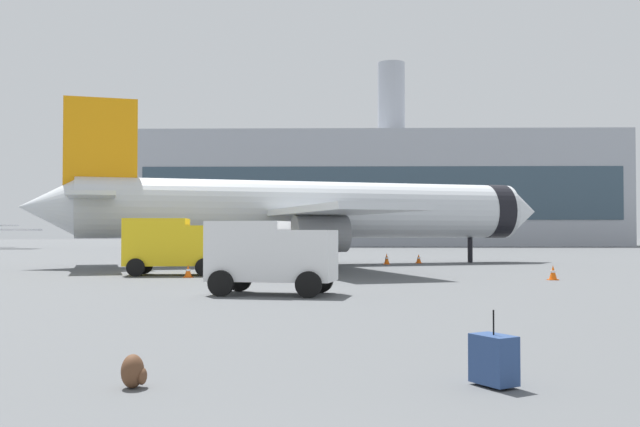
{
  "coord_description": "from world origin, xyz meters",
  "views": [
    {
      "loc": [
        -0.07,
        -4.53,
        2.23
      ],
      "look_at": [
        -0.65,
        25.93,
        3.0
      ],
      "focal_mm": 39.97,
      "sensor_mm": 36.0,
      "label": 1
    }
  ],
  "objects_px": {
    "safety_cone_far": "(419,259)",
    "service_truck": "(172,244)",
    "airplane_at_gate": "(307,210)",
    "safety_cone_mid": "(188,271)",
    "safety_cone_near": "(387,259)",
    "cargo_van": "(270,254)",
    "safety_cone_outer": "(553,273)",
    "traveller_backpack": "(134,372)",
    "rolling_suitcase": "(494,359)"
  },
  "relations": [
    {
      "from": "airplane_at_gate",
      "to": "safety_cone_far",
      "type": "distance_m",
      "value": 8.79
    },
    {
      "from": "airplane_at_gate",
      "to": "safety_cone_near",
      "type": "relative_size",
      "value": 46.81
    },
    {
      "from": "service_truck",
      "to": "safety_cone_near",
      "type": "bearing_deg",
      "value": 45.76
    },
    {
      "from": "service_truck",
      "to": "safety_cone_near",
      "type": "height_order",
      "value": "service_truck"
    },
    {
      "from": "airplane_at_gate",
      "to": "safety_cone_outer",
      "type": "height_order",
      "value": "airplane_at_gate"
    },
    {
      "from": "airplane_at_gate",
      "to": "service_truck",
      "type": "distance_m",
      "value": 13.28
    },
    {
      "from": "cargo_van",
      "to": "safety_cone_mid",
      "type": "height_order",
      "value": "cargo_van"
    },
    {
      "from": "cargo_van",
      "to": "traveller_backpack",
      "type": "bearing_deg",
      "value": -92.3
    },
    {
      "from": "cargo_van",
      "to": "rolling_suitcase",
      "type": "distance_m",
      "value": 15.56
    },
    {
      "from": "cargo_van",
      "to": "safety_cone_outer",
      "type": "distance_m",
      "value": 14.61
    },
    {
      "from": "safety_cone_mid",
      "to": "rolling_suitcase",
      "type": "xyz_separation_m",
      "value": [
        9.35,
        -24.08,
        0.08
      ]
    },
    {
      "from": "safety_cone_near",
      "to": "traveller_backpack",
      "type": "height_order",
      "value": "safety_cone_near"
    },
    {
      "from": "safety_cone_outer",
      "to": "traveller_backpack",
      "type": "relative_size",
      "value": 1.42
    },
    {
      "from": "safety_cone_near",
      "to": "safety_cone_outer",
      "type": "bearing_deg",
      "value": -67.4
    },
    {
      "from": "airplane_at_gate",
      "to": "safety_cone_mid",
      "type": "xyz_separation_m",
      "value": [
        -5.27,
        -13.28,
        -3.35
      ]
    },
    {
      "from": "rolling_suitcase",
      "to": "airplane_at_gate",
      "type": "bearing_deg",
      "value": 96.24
    },
    {
      "from": "cargo_van",
      "to": "traveller_backpack",
      "type": "distance_m",
      "value": 15.1
    },
    {
      "from": "airplane_at_gate",
      "to": "service_truck",
      "type": "bearing_deg",
      "value": -119.66
    },
    {
      "from": "airplane_at_gate",
      "to": "service_truck",
      "type": "relative_size",
      "value": 7.03
    },
    {
      "from": "safety_cone_near",
      "to": "safety_cone_far",
      "type": "height_order",
      "value": "safety_cone_near"
    },
    {
      "from": "airplane_at_gate",
      "to": "safety_cone_far",
      "type": "height_order",
      "value": "airplane_at_gate"
    },
    {
      "from": "safety_cone_near",
      "to": "traveller_backpack",
      "type": "relative_size",
      "value": 1.55
    },
    {
      "from": "safety_cone_far",
      "to": "service_truck",
      "type": "bearing_deg",
      "value": -135.83
    },
    {
      "from": "safety_cone_mid",
      "to": "traveller_backpack",
      "type": "xyz_separation_m",
      "value": [
        4.21,
        -24.28,
        -0.08
      ]
    },
    {
      "from": "safety_cone_outer",
      "to": "rolling_suitcase",
      "type": "distance_m",
      "value": 23.92
    },
    {
      "from": "service_truck",
      "to": "safety_cone_mid",
      "type": "xyz_separation_m",
      "value": [
        1.22,
        -1.88,
        -1.3
      ]
    },
    {
      "from": "cargo_van",
      "to": "safety_cone_near",
      "type": "distance_m",
      "value": 24.07
    },
    {
      "from": "airplane_at_gate",
      "to": "safety_cone_near",
      "type": "distance_m",
      "value": 6.37
    },
    {
      "from": "service_truck",
      "to": "traveller_backpack",
      "type": "height_order",
      "value": "service_truck"
    },
    {
      "from": "safety_cone_near",
      "to": "rolling_suitcase",
      "type": "height_order",
      "value": "rolling_suitcase"
    },
    {
      "from": "safety_cone_mid",
      "to": "safety_cone_far",
      "type": "relative_size",
      "value": 0.97
    },
    {
      "from": "airplane_at_gate",
      "to": "safety_cone_mid",
      "type": "bearing_deg",
      "value": -111.65
    },
    {
      "from": "safety_cone_far",
      "to": "cargo_van",
      "type": "bearing_deg",
      "value": -108.21
    },
    {
      "from": "service_truck",
      "to": "safety_cone_far",
      "type": "xyz_separation_m",
      "value": [
        14.25,
        13.84,
        -1.29
      ]
    },
    {
      "from": "safety_cone_near",
      "to": "traveller_backpack",
      "type": "bearing_deg",
      "value": -99.55
    },
    {
      "from": "traveller_backpack",
      "to": "rolling_suitcase",
      "type": "bearing_deg",
      "value": 2.13
    },
    {
      "from": "airplane_at_gate",
      "to": "cargo_van",
      "type": "relative_size",
      "value": 7.46
    },
    {
      "from": "safety_cone_mid",
      "to": "traveller_backpack",
      "type": "height_order",
      "value": "safety_cone_mid"
    },
    {
      "from": "airplane_at_gate",
      "to": "rolling_suitcase",
      "type": "bearing_deg",
      "value": -83.76
    },
    {
      "from": "airplane_at_gate",
      "to": "cargo_van",
      "type": "height_order",
      "value": "airplane_at_gate"
    },
    {
      "from": "cargo_van",
      "to": "traveller_backpack",
      "type": "height_order",
      "value": "cargo_van"
    },
    {
      "from": "safety_cone_far",
      "to": "rolling_suitcase",
      "type": "distance_m",
      "value": 39.97
    },
    {
      "from": "safety_cone_outer",
      "to": "traveller_backpack",
      "type": "distance_m",
      "value": 26.22
    },
    {
      "from": "airplane_at_gate",
      "to": "safety_cone_mid",
      "type": "height_order",
      "value": "airplane_at_gate"
    },
    {
      "from": "safety_cone_mid",
      "to": "cargo_van",
      "type": "bearing_deg",
      "value": -62.49
    },
    {
      "from": "service_truck",
      "to": "safety_cone_outer",
      "type": "height_order",
      "value": "service_truck"
    },
    {
      "from": "safety_cone_outer",
      "to": "rolling_suitcase",
      "type": "height_order",
      "value": "rolling_suitcase"
    },
    {
      "from": "safety_cone_far",
      "to": "safety_cone_outer",
      "type": "bearing_deg",
      "value": -76.55
    },
    {
      "from": "safety_cone_near",
      "to": "rolling_suitcase",
      "type": "distance_m",
      "value": 38.19
    },
    {
      "from": "service_truck",
      "to": "safety_cone_outer",
      "type": "bearing_deg",
      "value": -10.33
    }
  ]
}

